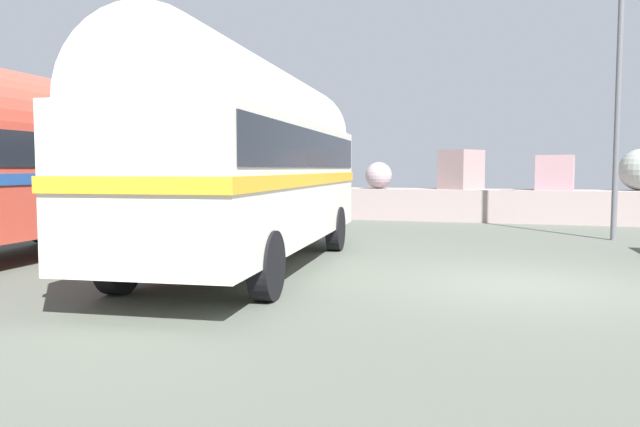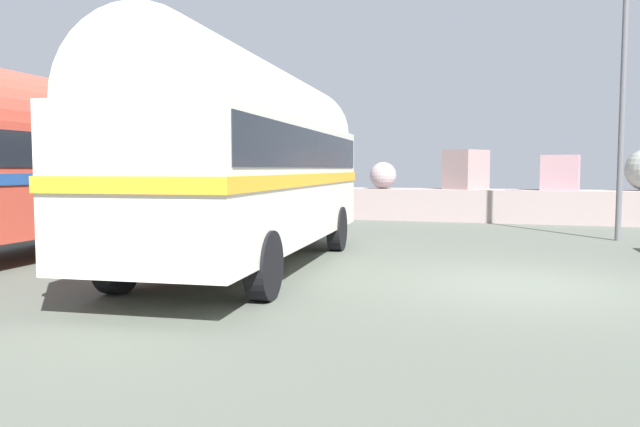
% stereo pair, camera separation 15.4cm
% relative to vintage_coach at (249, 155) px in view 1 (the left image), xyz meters
% --- Properties ---
extents(ground, '(32.00, 26.00, 0.02)m').
position_rel_vintage_coach_xyz_m(ground, '(4.68, -0.26, -2.04)').
color(ground, '#51574D').
extents(breakwater, '(31.36, 2.46, 2.50)m').
position_rel_vintage_coach_xyz_m(breakwater, '(4.96, 11.54, -1.25)').
color(breakwater, gray).
rests_on(breakwater, ground).
extents(vintage_coach, '(3.23, 8.78, 3.70)m').
position_rel_vintage_coach_xyz_m(vintage_coach, '(0.00, 0.00, 0.00)').
color(vintage_coach, black).
rests_on(vintage_coach, ground).
extents(lamp_post, '(1.21, 0.44, 6.90)m').
position_rel_vintage_coach_xyz_m(lamp_post, '(7.10, 6.66, 1.81)').
color(lamp_post, '#5B5B60').
rests_on(lamp_post, ground).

